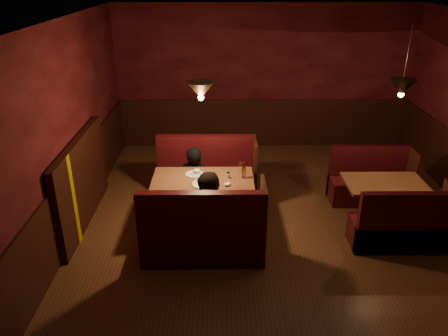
{
  "coord_description": "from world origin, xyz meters",
  "views": [
    {
      "loc": [
        -0.9,
        -5.32,
        3.48
      ],
      "look_at": [
        -0.85,
        0.21,
        0.95
      ],
      "focal_mm": 35.0,
      "sensor_mm": 36.0,
      "label": 1
    }
  ],
  "objects_px": {
    "second_bench_far": "(369,183)",
    "second_bench_near": "(401,230)",
    "main_bench_far": "(207,181)",
    "diner_b": "(212,201)",
    "main_table": "(204,191)",
    "second_table": "(384,193)",
    "diner_a": "(194,168)",
    "main_bench_near": "(204,238)"
  },
  "relations": [
    {
      "from": "main_table",
      "to": "diner_b",
      "type": "xyz_separation_m",
      "value": [
        0.12,
        -0.57,
        0.14
      ]
    },
    {
      "from": "second_bench_far",
      "to": "diner_a",
      "type": "xyz_separation_m",
      "value": [
        -2.83,
        -0.24,
        0.41
      ]
    },
    {
      "from": "second_table",
      "to": "diner_a",
      "type": "xyz_separation_m",
      "value": [
        -2.8,
        0.45,
        0.21
      ]
    },
    {
      "from": "second_table",
      "to": "second_bench_far",
      "type": "relative_size",
      "value": 0.9
    },
    {
      "from": "second_bench_far",
      "to": "second_bench_near",
      "type": "distance_m",
      "value": 1.38
    },
    {
      "from": "second_bench_near",
      "to": "diner_b",
      "type": "xyz_separation_m",
      "value": [
        -2.55,
        -0.0,
        0.45
      ]
    },
    {
      "from": "second_bench_far",
      "to": "second_bench_near",
      "type": "height_order",
      "value": "same"
    },
    {
      "from": "main_bench_far",
      "to": "second_table",
      "type": "bearing_deg",
      "value": -14.81
    },
    {
      "from": "main_bench_far",
      "to": "second_bench_near",
      "type": "height_order",
      "value": "main_bench_far"
    },
    {
      "from": "main_bench_near",
      "to": "diner_b",
      "type": "bearing_deg",
      "value": 67.46
    },
    {
      "from": "second_bench_near",
      "to": "second_table",
      "type": "bearing_deg",
      "value": 92.2
    },
    {
      "from": "main_bench_near",
      "to": "second_table",
      "type": "xyz_separation_m",
      "value": [
        2.62,
        0.94,
        0.14
      ]
    },
    {
      "from": "second_table",
      "to": "diner_b",
      "type": "xyz_separation_m",
      "value": [
        -2.52,
        -0.69,
        0.25
      ]
    },
    {
      "from": "second_table",
      "to": "diner_b",
      "type": "height_order",
      "value": "diner_b"
    },
    {
      "from": "second_table",
      "to": "diner_a",
      "type": "bearing_deg",
      "value": 170.91
    },
    {
      "from": "second_bench_near",
      "to": "diner_b",
      "type": "relative_size",
      "value": 0.87
    },
    {
      "from": "main_table",
      "to": "diner_a",
      "type": "xyz_separation_m",
      "value": [
        -0.17,
        0.57,
        0.1
      ]
    },
    {
      "from": "second_table",
      "to": "second_bench_far",
      "type": "distance_m",
      "value": 0.72
    },
    {
      "from": "second_bench_near",
      "to": "second_bench_far",
      "type": "bearing_deg",
      "value": 90.0
    },
    {
      "from": "second_table",
      "to": "second_bench_near",
      "type": "distance_m",
      "value": 0.72
    },
    {
      "from": "main_bench_far",
      "to": "second_table",
      "type": "height_order",
      "value": "main_bench_far"
    },
    {
      "from": "main_bench_near",
      "to": "diner_a",
      "type": "distance_m",
      "value": 1.44
    },
    {
      "from": "main_bench_far",
      "to": "main_bench_near",
      "type": "xyz_separation_m",
      "value": [
        0.0,
        -1.63,
        0.0
      ]
    },
    {
      "from": "main_table",
      "to": "second_bench_far",
      "type": "distance_m",
      "value": 2.8
    },
    {
      "from": "diner_a",
      "to": "second_bench_far",
      "type": "bearing_deg",
      "value": -162.92
    },
    {
      "from": "main_bench_far",
      "to": "second_bench_far",
      "type": "relative_size",
      "value": 1.24
    },
    {
      "from": "main_table",
      "to": "second_table",
      "type": "bearing_deg",
      "value": 2.66
    },
    {
      "from": "main_bench_near",
      "to": "second_bench_near",
      "type": "bearing_deg",
      "value": 5.36
    },
    {
      "from": "second_table",
      "to": "main_table",
      "type": "bearing_deg",
      "value": -177.34
    },
    {
      "from": "main_bench_near",
      "to": "diner_b",
      "type": "height_order",
      "value": "diner_b"
    },
    {
      "from": "second_table",
      "to": "main_bench_near",
      "type": "bearing_deg",
      "value": -160.31
    },
    {
      "from": "main_bench_near",
      "to": "main_bench_far",
      "type": "bearing_deg",
      "value": 90.0
    },
    {
      "from": "main_table",
      "to": "second_table",
      "type": "height_order",
      "value": "main_table"
    },
    {
      "from": "main_table",
      "to": "second_bench_near",
      "type": "xyz_separation_m",
      "value": [
        2.66,
        -0.57,
        -0.3
      ]
    },
    {
      "from": "main_bench_far",
      "to": "second_bench_near",
      "type": "relative_size",
      "value": 1.24
    },
    {
      "from": "diner_a",
      "to": "main_table",
      "type": "bearing_deg",
      "value": 118.51
    },
    {
      "from": "main_bench_far",
      "to": "main_bench_near",
      "type": "bearing_deg",
      "value": -90.0
    },
    {
      "from": "main_bench_far",
      "to": "second_bench_near",
      "type": "bearing_deg",
      "value": -27.58
    },
    {
      "from": "second_bench_far",
      "to": "diner_a",
      "type": "relative_size",
      "value": 0.92
    },
    {
      "from": "second_bench_far",
      "to": "diner_a",
      "type": "height_order",
      "value": "diner_a"
    },
    {
      "from": "second_bench_far",
      "to": "second_bench_near",
      "type": "bearing_deg",
      "value": -90.0
    },
    {
      "from": "second_table",
      "to": "diner_b",
      "type": "bearing_deg",
      "value": -164.62
    }
  ]
}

